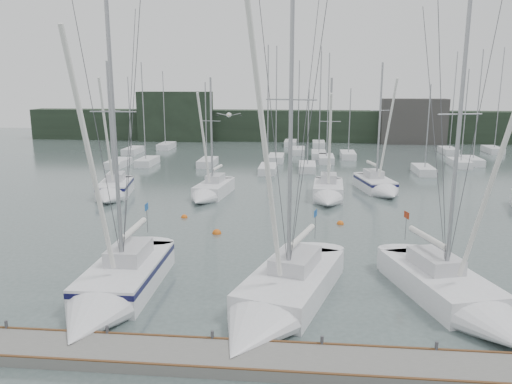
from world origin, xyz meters
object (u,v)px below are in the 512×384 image
(sailboat_mid_b, at_px, (209,193))
(buoy_b, at_px, (340,224))
(sailboat_near_right, at_px, (465,302))
(buoy_a, at_px, (217,234))
(buoy_c, at_px, (184,218))
(sailboat_near_center, at_px, (275,303))
(sailboat_mid_d, at_px, (380,187))
(sailboat_mid_a, at_px, (113,191))
(sailboat_mid_c, at_px, (328,194))
(sailboat_near_left, at_px, (113,291))

(sailboat_mid_b, relative_size, buoy_b, 21.73)
(sailboat_near_right, bearing_deg, sailboat_mid_b, 109.95)
(buoy_a, relative_size, buoy_c, 1.24)
(sailboat_near_center, distance_m, sailboat_mid_d, 25.58)
(sailboat_mid_b, distance_m, buoy_b, 12.43)
(sailboat_near_right, xyz_separation_m, buoy_a, (-12.44, 10.24, -0.54))
(sailboat_near_center, height_order, buoy_b, sailboat_near_center)
(buoy_a, xyz_separation_m, buoy_c, (-3.02, 3.59, 0.00))
(sailboat_mid_a, bearing_deg, sailboat_near_center, -64.32)
(sailboat_mid_a, xyz_separation_m, buoy_c, (7.47, -5.47, -0.60))
(sailboat_near_center, relative_size, sailboat_mid_d, 1.26)
(sailboat_mid_c, bearing_deg, sailboat_mid_b, -175.77)
(sailboat_mid_a, relative_size, buoy_c, 25.42)
(sailboat_mid_d, bearing_deg, sailboat_near_center, -120.10)
(buoy_c, bearing_deg, sailboat_near_center, -63.17)
(sailboat_mid_a, bearing_deg, buoy_b, -28.74)
(sailboat_near_right, relative_size, sailboat_mid_a, 1.17)
(sailboat_near_right, height_order, sailboat_mid_c, sailboat_near_right)
(buoy_c, bearing_deg, sailboat_mid_d, 32.22)
(buoy_a, bearing_deg, sailboat_near_left, -104.33)
(sailboat_near_left, distance_m, buoy_b, 17.54)
(sailboat_near_center, bearing_deg, sailboat_mid_a, 143.02)
(sailboat_mid_c, relative_size, buoy_a, 18.18)
(sailboat_near_center, relative_size, sailboat_mid_c, 1.42)
(sailboat_near_right, distance_m, buoy_c, 20.75)
(sailboat_near_left, height_order, sailboat_near_center, sailboat_near_center)
(sailboat_mid_b, distance_m, sailboat_mid_d, 15.00)
(sailboat_near_center, relative_size, buoy_c, 32.01)
(sailboat_near_right, xyz_separation_m, sailboat_mid_c, (-4.89, 20.15, 0.03))
(sailboat_mid_c, distance_m, buoy_b, 6.94)
(sailboat_near_center, distance_m, sailboat_mid_c, 21.32)
(sailboat_mid_d, distance_m, buoy_c, 18.00)
(sailboat_mid_a, xyz_separation_m, sailboat_mid_c, (18.03, 0.85, -0.03))
(sailboat_near_center, xyz_separation_m, buoy_c, (-7.48, 14.78, -0.55))
(sailboat_mid_b, height_order, sailboat_mid_d, sailboat_mid_d)
(buoy_a, bearing_deg, sailboat_mid_d, 47.21)
(buoy_b, bearing_deg, buoy_c, 177.07)
(buoy_a, distance_m, buoy_c, 4.69)
(sailboat_mid_a, bearing_deg, sailboat_near_left, -79.39)
(sailboat_near_left, bearing_deg, sailboat_near_center, -4.42)
(sailboat_mid_a, xyz_separation_m, buoy_a, (10.49, -9.06, -0.60))
(sailboat_near_center, xyz_separation_m, buoy_a, (-4.46, 11.19, -0.55))
(sailboat_near_right, height_order, sailboat_mid_a, sailboat_near_right)
(sailboat_mid_a, distance_m, buoy_c, 9.28)
(sailboat_mid_a, xyz_separation_m, buoy_b, (18.60, -6.04, -0.60))
(sailboat_near_right, xyz_separation_m, buoy_c, (-15.46, 13.83, -0.54))
(buoy_b, distance_m, buoy_c, 11.15)
(sailboat_near_left, xyz_separation_m, buoy_b, (10.86, 13.76, -0.60))
(sailboat_mid_c, xyz_separation_m, buoy_b, (0.57, -6.89, -0.57))
(sailboat_near_center, relative_size, buoy_b, 30.85)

